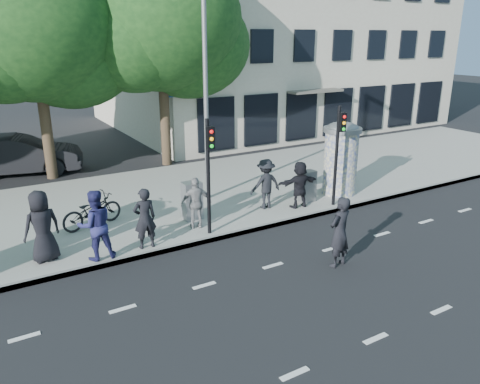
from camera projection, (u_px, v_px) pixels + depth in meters
ground at (306, 289)px, 11.07m from camera, size 120.00×120.00×0.00m
sidewalk at (179, 197)px, 17.16m from camera, size 40.00×8.00×0.15m
curb at (232, 234)px, 13.94m from camera, size 40.00×0.10×0.16m
lane_dash_near at (376, 339)px, 9.27m from camera, size 32.00×0.12×0.01m
lane_dash_far at (273, 266)px, 12.21m from camera, size 32.00×0.12×0.01m
ad_column_right at (341, 157)px, 16.92m from camera, size 1.36×1.36×2.65m
traffic_pole_near at (209, 166)px, 13.16m from camera, size 0.22×0.31×3.40m
traffic_pole_far at (338, 146)px, 15.48m from camera, size 0.22×0.31×3.40m
street_lamp at (206, 65)px, 15.34m from camera, size 0.25×0.93×8.00m
tree_near_left at (33, 26)px, 17.81m from camera, size 6.80×6.80×8.97m
tree_center at (160, 20)px, 19.81m from camera, size 7.00×7.00×9.30m
building at (266, 31)px, 31.26m from camera, size 20.30×15.85×12.00m
ped_a at (42, 226)px, 11.89m from camera, size 1.04×0.81×1.90m
ped_b at (145, 218)px, 12.65m from camera, size 0.64×0.43×1.71m
ped_c at (95, 225)px, 11.99m from camera, size 0.94×0.74×1.88m
ped_d at (266, 184)px, 15.62m from camera, size 1.13×0.69×1.70m
ped_e at (196, 203)px, 13.99m from camera, size 1.03×0.73×1.60m
ped_f at (300, 184)px, 15.72m from camera, size 1.52×0.65×1.60m
man_road at (340, 232)px, 11.94m from camera, size 0.77×0.59×1.89m
bicycle at (92, 211)px, 14.18m from camera, size 1.16×2.04×1.01m
cabinet_left at (192, 201)px, 14.75m from camera, size 0.59×0.43×1.22m
cabinet_right at (307, 186)px, 16.35m from camera, size 0.54×0.40×1.10m
car_mid at (19, 155)px, 20.04m from camera, size 2.98×5.37×1.68m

